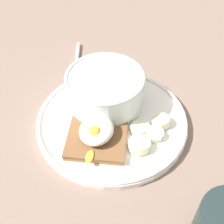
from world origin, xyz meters
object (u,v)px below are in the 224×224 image
at_px(banana_slice_left, 140,128).
at_px(banana_slice_back, 161,121).
at_px(banana_slice_right, 139,145).
at_px(oatmeal_bowl, 105,90).
at_px(poached_egg, 96,130).
at_px(toast_slice, 97,137).
at_px(spoon, 76,67).
at_px(banana_slice_front, 155,134).

xyz_separation_m(banana_slice_left, banana_slice_back, (-0.02, 0.03, 0.00)).
bearing_deg(banana_slice_right, banana_slice_back, 158.26).
relative_size(oatmeal_bowl, poached_egg, 1.54).
xyz_separation_m(toast_slice, banana_slice_back, (-0.06, 0.09, 0.00)).
distance_m(toast_slice, spoon, 0.20).
height_order(oatmeal_bowl, banana_slice_back, oatmeal_bowl).
height_order(banana_slice_left, banana_slice_back, banana_slice_back).
bearing_deg(banana_slice_left, oatmeal_bowl, -120.11).
bearing_deg(banana_slice_front, spoon, -126.06).
height_order(banana_slice_left, banana_slice_right, banana_slice_right).
distance_m(poached_egg, banana_slice_left, 0.08).
relative_size(toast_slice, banana_slice_front, 2.95).
bearing_deg(banana_slice_back, spoon, -119.41).
relative_size(oatmeal_bowl, banana_slice_back, 3.74).
relative_size(poached_egg, spoon, 0.67).
distance_m(poached_egg, banana_slice_back, 0.11).
distance_m(banana_slice_front, spoon, 0.24).
height_order(toast_slice, banana_slice_front, banana_slice_front).
xyz_separation_m(toast_slice, banana_slice_front, (-0.03, 0.09, -0.00)).
distance_m(toast_slice, banana_slice_right, 0.07).
bearing_deg(poached_egg, toast_slice, -175.50).
height_order(banana_slice_back, banana_slice_right, same).
distance_m(oatmeal_bowl, banana_slice_back, 0.11).
height_order(oatmeal_bowl, spoon, oatmeal_bowl).
bearing_deg(poached_egg, banana_slice_front, 111.54).
xyz_separation_m(poached_egg, banana_slice_left, (-0.04, 0.06, -0.02)).
bearing_deg(banana_slice_right, banana_slice_left, -168.26).
xyz_separation_m(banana_slice_front, spoon, (-0.14, -0.19, -0.01)).
xyz_separation_m(poached_egg, banana_slice_back, (-0.06, 0.09, -0.02)).
bearing_deg(banana_slice_left, spoon, -128.82).
xyz_separation_m(toast_slice, banana_slice_right, (-0.00, 0.07, 0.00)).
relative_size(banana_slice_back, banana_slice_right, 0.85).
distance_m(toast_slice, banana_slice_back, 0.11).
distance_m(poached_egg, banana_slice_right, 0.07).
bearing_deg(banana_slice_back, banana_slice_right, -21.74).
bearing_deg(banana_slice_front, toast_slice, -69.26).
bearing_deg(spoon, oatmeal_bowl, 45.48).
bearing_deg(banana_slice_right, poached_egg, -85.41).
relative_size(banana_slice_front, banana_slice_left, 0.84).
bearing_deg(banana_slice_left, banana_slice_front, 76.50).
distance_m(banana_slice_front, banana_slice_right, 0.03).
height_order(poached_egg, spoon, poached_egg).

